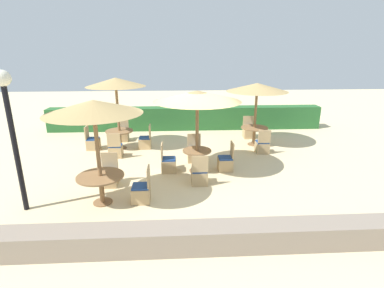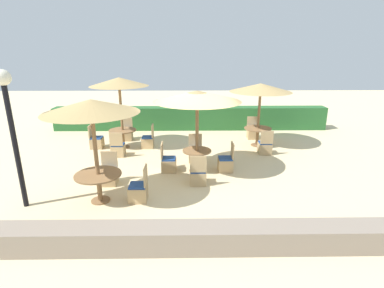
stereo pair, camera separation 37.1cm
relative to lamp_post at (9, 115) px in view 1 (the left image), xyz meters
name	(u,v)px [view 1 (the left image)]	position (x,y,z in m)	size (l,w,h in m)	color
ground_plane	(193,178)	(4.17, 1.59, -2.35)	(40.00, 40.00, 0.00)	beige
hedge_row	(186,118)	(4.17, 7.46, -1.81)	(13.00, 0.70, 1.08)	#28602D
stone_border	(204,237)	(4.17, -1.75, -2.10)	(10.00, 0.56, 0.50)	gray
lamp_post	(9,115)	(0.00, 0.00, 0.00)	(0.36, 0.36, 3.32)	black
parasol_center	(197,96)	(4.33, 2.14, 0.04)	(2.64, 2.64, 2.57)	olive
round_table_center	(197,156)	(4.33, 2.14, -1.83)	(0.90, 0.90, 0.71)	olive
patio_chair_center_east	(226,163)	(5.25, 2.17, -2.09)	(0.46, 0.46, 0.93)	tan
patio_chair_center_west	(168,164)	(3.42, 2.18, -2.09)	(0.46, 0.46, 0.93)	tan
patio_chair_center_north	(194,154)	(4.30, 3.06, -2.09)	(0.46, 0.46, 0.93)	tan
patio_chair_center_south	(199,175)	(4.33, 1.19, -2.09)	(0.46, 0.46, 0.93)	tan
parasol_back_right	(257,88)	(6.84, 4.79, -0.04)	(2.39, 2.39, 2.49)	olive
round_table_back_right	(254,131)	(6.84, 4.79, -1.77)	(1.08, 1.08, 0.73)	olive
patio_chair_back_right_south	(262,146)	(6.90, 3.78, -2.09)	(0.46, 0.46, 0.93)	tan
patio_chair_back_right_north	(249,132)	(6.87, 5.80, -2.09)	(0.46, 0.46, 0.93)	tan
parasol_back_left	(116,83)	(1.49, 4.62, 0.20)	(2.20, 2.20, 2.73)	olive
round_table_back_left	(120,134)	(1.49, 4.62, -1.78)	(1.05, 1.05, 0.72)	olive
patio_chair_back_left_south	(116,150)	(1.50, 3.63, -2.09)	(0.46, 0.46, 0.93)	tan
patio_chair_back_left_east	(145,142)	(2.47, 4.60, -2.09)	(0.46, 0.46, 0.93)	tan
patio_chair_back_left_west	(93,143)	(0.45, 4.57, -2.09)	(0.46, 0.46, 0.93)	tan
patio_chair_back_left_north	(123,135)	(1.43, 5.65, -2.09)	(0.46, 0.46, 0.93)	tan
parasol_front_left	(93,108)	(1.79, 0.22, 0.10)	(2.27, 2.27, 2.63)	olive
round_table_front_left	(101,181)	(1.79, 0.22, -1.74)	(1.16, 1.16, 0.75)	olive
patio_chair_front_left_north	(109,177)	(1.76, 1.25, -2.09)	(0.46, 0.46, 0.93)	tan
patio_chair_front_left_east	(142,192)	(2.78, 0.24, -2.09)	(0.46, 0.46, 0.93)	tan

